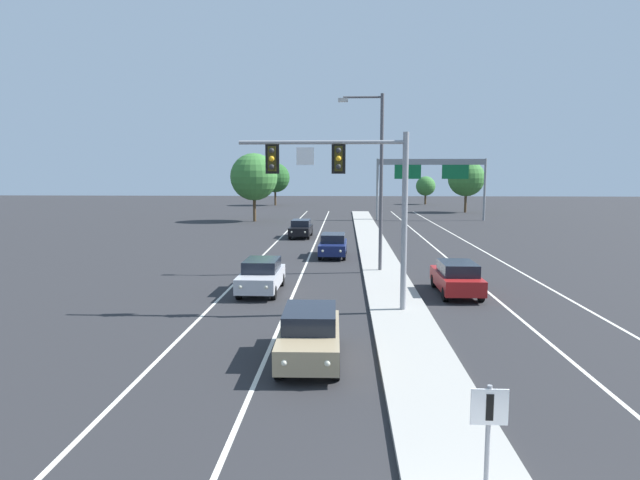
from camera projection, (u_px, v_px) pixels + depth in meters
median_island at (394, 297)px, 24.62m from camera, size 2.40×110.00×0.15m
lane_stripe_oncoming_center at (304, 270)px, 31.78m from camera, size 0.14×100.00×0.01m
lane_stripe_receding_center at (463, 271)px, 31.35m from camera, size 0.14×100.00×0.01m
edge_stripe_left at (248, 270)px, 31.94m from camera, size 0.14×100.00×0.01m
edge_stripe_right at (520, 272)px, 31.20m from camera, size 0.14×100.00×0.01m
overhead_signal_mast at (351, 183)px, 21.53m from camera, size 6.81×0.44×7.20m
median_sign_post at (488, 431)px, 8.63m from camera, size 0.60×0.10×2.20m
street_lamp_median at (377, 172)px, 30.39m from camera, size 2.58×0.28×10.00m
car_oncoming_tan at (310, 334)px, 16.39m from camera, size 1.89×4.50×1.58m
car_oncoming_silver at (261, 275)px, 25.87m from camera, size 1.84×4.48×1.58m
car_oncoming_navy at (333, 245)px, 36.86m from camera, size 1.90×4.50×1.58m
car_oncoming_black at (301, 228)px, 48.01m from camera, size 1.91×4.50×1.58m
car_receding_red at (457, 277)px, 25.34m from camera, size 1.84×4.48×1.58m
highway_sign_gantry at (431, 170)px, 64.93m from camera, size 13.28×0.42×7.50m
tree_far_right_c at (426, 186)px, 98.75m from camera, size 3.59×3.59×5.19m
tree_far_right_a at (466, 178)px, 78.09m from camera, size 5.30×5.30×7.66m
tree_far_left_a at (254, 177)px, 63.40m from camera, size 5.60×5.60×8.10m
tree_far_left_b at (275, 178)px, 95.55m from camera, size 5.24×5.24×7.58m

